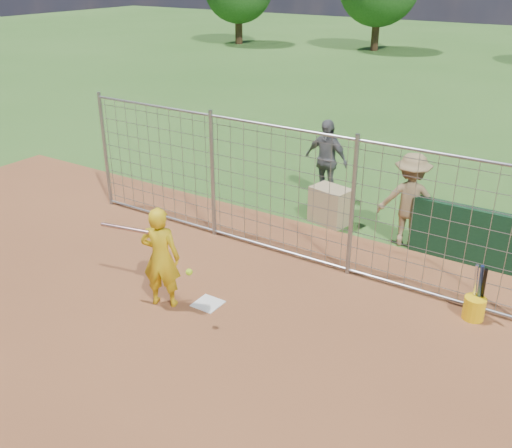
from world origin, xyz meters
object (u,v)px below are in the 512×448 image
Objects in this scene: bystander_c at (410,200)px; bucket_with_bats at (475,305)px; equipment_bin at (330,206)px; bystander_b at (326,160)px; batter at (161,257)px.

bucket_with_bats is at bearing 114.14° from bystander_c.
bucket_with_bats is at bearing -18.27° from equipment_bin.
bucket_with_bats is (4.26, -3.25, -0.71)m from bystander_b.
bystander_b is 1.50m from equipment_bin.
batter is 1.78× the size of bucket_with_bats.
equipment_bin is at bearing 149.76° from bucket_with_bats.
bystander_c is at bearing 132.63° from bucket_with_bats.
batter is at bearing -83.56° from bystander_b.
bystander_c is 1.94× the size of bucket_with_bats.
equipment_bin is (-1.72, 0.09, -0.54)m from bystander_c.
batter is 4.50m from equipment_bin.
bystander_c is at bearing -142.89° from batter.
bystander_b is (0.14, 5.58, 0.10)m from batter.
bystander_c is at bearing -19.77° from bystander_b.
batter is at bearing 40.42° from bystander_c.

